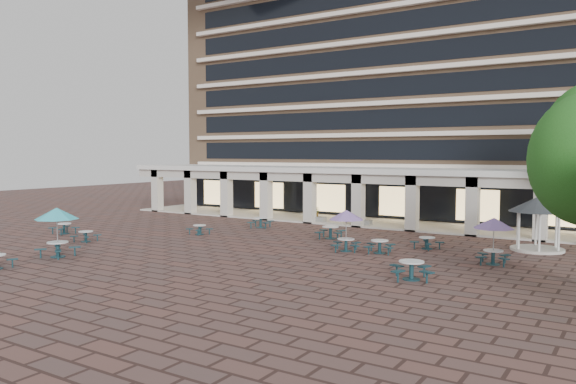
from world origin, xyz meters
name	(u,v)px	position (x,y,z in m)	size (l,w,h in m)	color
ground	(234,248)	(0.00, 0.00, 0.00)	(120.00, 120.00, 0.00)	brown
apartment_building	(398,79)	(0.00, 25.47, 12.60)	(40.00, 15.50, 25.20)	#A47D5D
retail_arcade	(347,185)	(0.00, 14.80, 3.00)	(42.00, 6.60, 4.40)	white
picnic_table_0	(86,235)	(-9.25, -3.28, 0.40)	(1.69, 1.69, 0.67)	#163A42
picnic_table_3	(411,268)	(11.75, -2.41, 0.50)	(2.29, 2.29, 0.83)	#163A42
picnic_table_4	(57,215)	(-6.14, -7.45, 2.24)	(2.29, 2.29, 2.64)	#163A42
picnic_table_5	(199,229)	(-5.35, 2.97, 0.39)	(1.67, 1.67, 0.65)	#163A42
picnic_table_6	(346,216)	(6.09, 2.47, 1.98)	(2.02, 2.02, 2.34)	#163A42
picnic_table_7	(380,245)	(7.95, 2.92, 0.44)	(1.93, 1.93, 0.73)	#163A42
picnic_table_8	(64,228)	(-13.39, -1.86, 0.44)	(1.75, 1.75, 0.73)	#163A42
picnic_table_10	(330,231)	(3.11, 6.14, 0.48)	(2.13, 2.13, 0.81)	#163A42
picnic_table_11	(494,225)	(14.00, 3.04, 1.99)	(2.03, 2.03, 2.34)	#163A42
picnic_table_12	(261,221)	(-3.83, 8.06, 0.46)	(2.07, 2.07, 0.78)	#163A42
picnic_table_13	(427,242)	(9.71, 5.69, 0.41)	(1.85, 1.85, 0.69)	#163A42
gazebo	(538,210)	(15.20, 8.58, 2.30)	(3.29, 3.29, 3.06)	beige
planter_left	(316,216)	(-1.79, 12.90, 0.51)	(1.50, 0.67, 1.27)	gray
planter_right	(362,220)	(2.18, 12.90, 0.46)	(1.50, 0.63, 1.20)	gray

